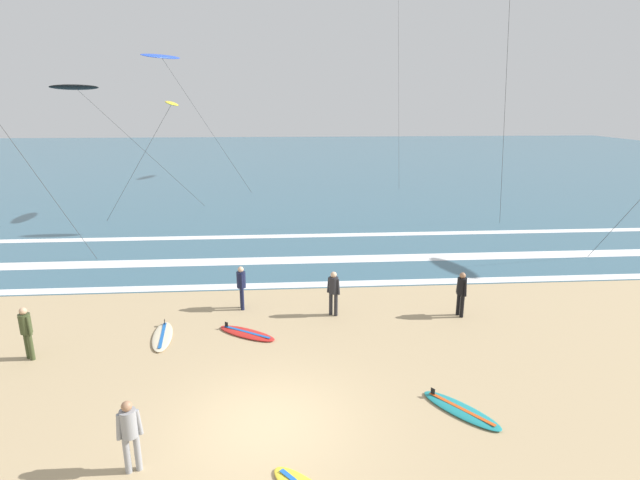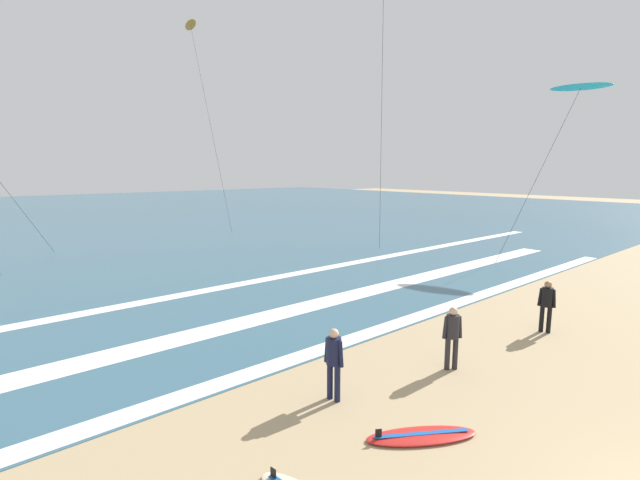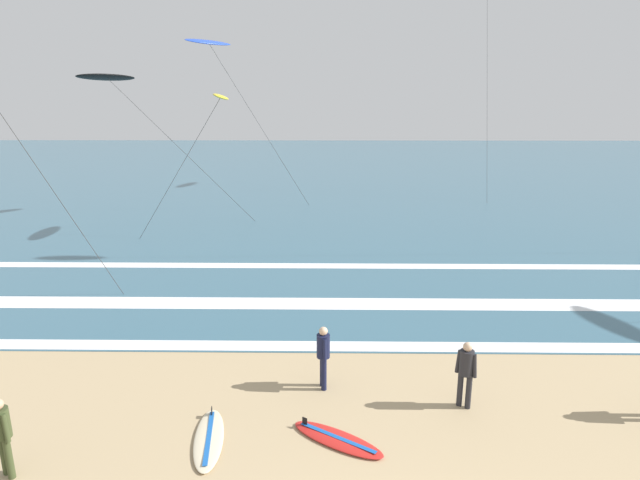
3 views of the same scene
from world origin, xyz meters
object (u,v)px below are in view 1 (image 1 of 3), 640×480
Objects in this scene: surfer_right_near at (130,430)px; kite_blue_low_near at (161,57)px; kite_yellow_far_left at (172,104)px; surfer_foreground_main at (461,290)px; surfboard_foreground_flat at (461,410)px; surfboard_near_water at (163,336)px; surfer_left_near at (333,289)px; surfer_left_far at (241,284)px; surfboard_right_spare at (247,333)px; kite_black_high_left at (75,88)px; surfer_background_far at (26,329)px.

kite_blue_low_near is (-5.41, 28.98, 9.29)m from surfer_right_near.
kite_blue_low_near is at bearing 106.68° from kite_yellow_far_left.
surfer_foreground_main is 5.76m from surfboard_foreground_flat.
surfboard_near_water is (-9.93, -0.93, -0.91)m from surfer_foreground_main.
surfer_left_near is 0.22× the size of kite_yellow_far_left.
kite_blue_low_near is at bearing 115.01° from surfer_left_near.
kite_yellow_far_left is at bearing 99.10° from surfer_right_near.
surfboard_right_spare is at bearing -81.61° from surfer_left_far.
surfer_left_far is 8.76m from surfboard_foreground_flat.
surfer_left_far is 1.00× the size of surfer_right_near.
kite_black_high_left reaches higher than surfer_foreground_main.
surfboard_near_water is (-0.82, 5.90, -0.91)m from surfer_right_near.
surfer_left_far is at bearing 41.96° from surfboard_near_water.
surfer_right_near reaches higher than surfboard_near_water.
surfer_left_far is at bearing 98.39° from surfboard_right_spare.
surfboard_foreground_flat is (7.26, 1.45, -0.91)m from surfer_right_near.
surfer_background_far is at bearing -162.81° from surfboard_near_water.
surfer_background_far is at bearing -171.48° from surfer_foreground_main.
kite_yellow_far_left is (-8.50, 16.25, 6.12)m from surfer_left_near.
surfer_left_near is 6.36m from surfboard_foreground_flat.
kite_blue_low_near is at bearing 100.58° from surfer_right_near.
surfer_left_far is 2.29m from surfboard_right_spare.
surfer_left_far is (-3.22, 0.78, 0.00)m from surfer_left_near.
surfer_background_far is at bearing -74.62° from kite_black_high_left.
surfboard_near_water is at bearing -78.74° from kite_blue_low_near.
kite_black_high_left reaches higher than surfer_right_near.
surfboard_right_spare is 2.65m from surfboard_near_water.
surfer_left_far is at bearing 28.63° from surfer_background_far.
surfer_foreground_main is 0.15× the size of kite_blue_low_near.
surfer_left_far is at bearing 166.42° from surfer_left_near.
surfer_right_near reaches higher than surfboard_foreground_flat.
surfboard_right_spare is 22.60m from kite_black_high_left.
surfboard_right_spare is (0.31, -2.08, -0.91)m from surfer_left_far.
surfboard_right_spare is 0.25× the size of kite_black_high_left.
kite_black_high_left is 5.84m from kite_yellow_far_left.
kite_yellow_far_left is (-11.02, 22.02, 7.04)m from surfboard_foreground_flat.
surfer_left_far and surfer_background_far have the same top height.
surfer_background_far is at bearing -151.37° from surfer_left_far.
kite_blue_low_near reaches higher than surfer_right_near.
surfer_left_near is 22.95m from kite_black_high_left.
surfer_left_near is at bearing 24.12° from surfboard_right_spare.
kite_blue_low_near reaches higher than surfboard_right_spare.
surfer_left_near is at bearing -64.99° from kite_blue_low_near.
surfer_right_near is 7.46m from surfboard_foreground_flat.
surfer_left_near is at bearing -13.58° from surfer_left_far.
surfer_right_near is at bearing -68.17° from kite_black_high_left.
surfer_foreground_main is 1.00× the size of surfer_right_near.
surfer_foreground_main and surfer_left_near have the same top height.
surfer_foreground_main is 0.76× the size of surfboard_right_spare.
surfer_left_near is 1.00× the size of surfer_background_far.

